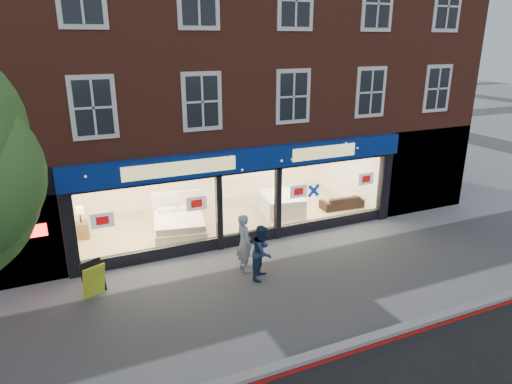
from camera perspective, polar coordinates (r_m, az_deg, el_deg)
ground at (r=13.03m, az=4.60°, el=-11.51°), size 120.00×120.00×0.00m
kerb_line at (r=10.88m, az=12.85°, el=-18.74°), size 60.00×0.10×0.01m
kerb_stone at (r=10.97m, az=12.23°, el=-17.98°), size 60.00×0.25×0.12m
showroom_floor at (r=17.32m, az=-3.72°, el=-3.41°), size 11.00×4.50×0.10m
building at (r=17.66m, az=-6.27°, el=18.95°), size 19.00×8.26×10.30m
display_bed at (r=16.13m, az=-9.61°, el=-3.87°), size 2.12×2.41×1.20m
bedside_table at (r=16.59m, az=-20.92°, el=-4.47°), size 0.49×0.49×0.55m
mattress_stack at (r=17.72m, az=3.18°, el=-1.46°), size 1.73×2.04×0.72m
sofa at (r=18.53m, az=10.64°, el=-1.21°), size 1.76×0.79×0.50m
a_board at (r=13.03m, az=-19.65°, el=-10.24°), size 0.73×0.61×0.96m
pedestrian_grey at (r=13.36m, az=-1.48°, el=-6.38°), size 0.47×0.67×1.76m
pedestrian_blue at (r=13.02m, az=0.80°, el=-7.49°), size 0.97×0.98×1.60m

